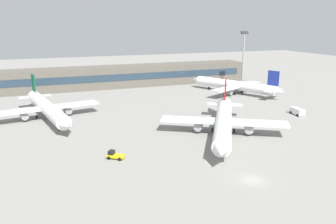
# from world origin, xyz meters

# --- Properties ---
(ground_plane) EXTENTS (400.00, 400.00, 0.00)m
(ground_plane) POSITION_xyz_m (0.00, 40.00, 0.00)
(ground_plane) COLOR gray
(terminal_building) EXTENTS (115.28, 12.13, 9.00)m
(terminal_building) POSITION_xyz_m (0.00, 99.85, 4.50)
(terminal_building) COLOR #5B564C
(terminal_building) RESTS_ON ground_plane
(airplane_near) EXTENTS (29.86, 40.96, 11.32)m
(airplane_near) POSITION_xyz_m (7.93, 24.34, 3.45)
(airplane_near) COLOR white
(airplane_near) RESTS_ON ground_plane
(airplane_mid) EXTENTS (31.30, 44.37, 11.03)m
(airplane_mid) POSITION_xyz_m (-32.55, 55.51, 3.36)
(airplane_mid) COLOR white
(airplane_mid) RESTS_ON ground_plane
(airplane_far) EXTENTS (28.53, 39.47, 10.50)m
(airplane_far) POSITION_xyz_m (38.19, 69.19, 3.20)
(airplane_far) COLOR silver
(airplane_far) RESTS_ON ground_plane
(baggage_tug_yellow) EXTENTS (3.80, 3.33, 1.75)m
(baggage_tug_yellow) POSITION_xyz_m (-20.86, 18.75, 0.80)
(baggage_tug_yellow) COLOR yellow
(baggage_tug_yellow) RESTS_ON ground_plane
(service_van_white) EXTENTS (2.77, 5.39, 2.08)m
(service_van_white) POSITION_xyz_m (38.86, 33.48, 1.11)
(service_van_white) COLOR white
(service_van_white) RESTS_ON ground_plane
(floodlight_tower_west) EXTENTS (3.20, 0.80, 23.79)m
(floodlight_tower_west) POSITION_xyz_m (47.80, 78.32, 13.88)
(floodlight_tower_west) COLOR gray
(floodlight_tower_west) RESTS_ON ground_plane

